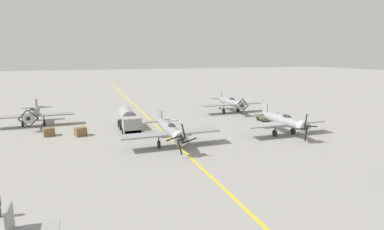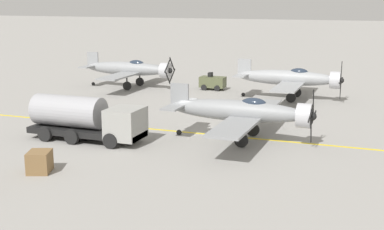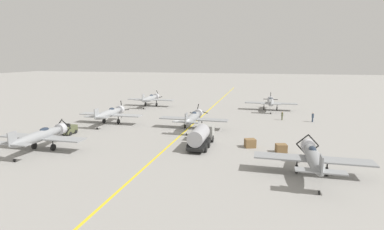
{
  "view_description": "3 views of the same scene",
  "coord_description": "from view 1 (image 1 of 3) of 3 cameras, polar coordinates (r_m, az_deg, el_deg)",
  "views": [
    {
      "loc": [
        10.35,
        36.9,
        10.84
      ],
      "look_at": [
        -1.59,
        4.09,
        3.84
      ],
      "focal_mm": 28.0,
      "sensor_mm": 36.0,
      "label": 1
    },
    {
      "loc": [
        34.42,
        12.2,
        9.4
      ],
      "look_at": [
        2.12,
        0.07,
        1.79
      ],
      "focal_mm": 50.0,
      "sensor_mm": 36.0,
      "label": 2
    },
    {
      "loc": [
        12.85,
        -46.07,
        12.13
      ],
      "look_at": [
        0.86,
        2.6,
        2.59
      ],
      "focal_mm": 28.0,
      "sensor_mm": 36.0,
      "label": 3
    }
  ],
  "objects": [
    {
      "name": "airplane_mid_center",
      "position": [
        36.09,
        -4.2,
        -2.85
      ],
      "size": [
        12.0,
        9.98,
        3.76
      ],
      "rotation": [
        0.0,
        0.0,
        0.09
      ],
      "color": "gray",
      "rests_on": "ground"
    },
    {
      "name": "taxiway_stripe",
      "position": [
        39.82,
        -4.18,
        -4.48
      ],
      "size": [
        0.3,
        160.0,
        0.01
      ],
      "primitive_type": "cube",
      "color": "yellow",
      "rests_on": "ground"
    },
    {
      "name": "tow_tractor",
      "position": [
        51.51,
        13.51,
        -0.22
      ],
      "size": [
        1.57,
        2.6,
        1.79
      ],
      "color": "#515638",
      "rests_on": "ground"
    },
    {
      "name": "airplane_near_right",
      "position": [
        52.47,
        -28.03,
        0.31
      ],
      "size": [
        12.0,
        9.98,
        3.65
      ],
      "rotation": [
        0.0,
        0.0,
        -0.1
      ],
      "color": "gray",
      "rests_on": "ground"
    },
    {
      "name": "supply_crate_by_tanker",
      "position": [
        45.26,
        -25.6,
        -2.91
      ],
      "size": [
        1.6,
        1.43,
        1.13
      ],
      "primitive_type": "cube",
      "rotation": [
        0.0,
        0.0,
        0.25
      ],
      "color": "brown",
      "rests_on": "ground"
    },
    {
      "name": "ground_plane",
      "position": [
        39.82,
        -4.18,
        -4.48
      ],
      "size": [
        400.0,
        400.0,
        0.0
      ],
      "primitive_type": "plane",
      "color": "gray"
    },
    {
      "name": "airplane_mid_left",
      "position": [
        42.95,
        16.95,
        -1.02
      ],
      "size": [
        12.0,
        9.98,
        3.8
      ],
      "rotation": [
        0.0,
        0.0,
        0.11
      ],
      "color": "#949699",
      "rests_on": "ground"
    },
    {
      "name": "supply_crate_mid_lane",
      "position": [
        43.61,
        -20.46,
        -2.98
      ],
      "size": [
        1.74,
        1.6,
        1.18
      ],
      "primitive_type": "cube",
      "rotation": [
        0.0,
        0.0,
        0.36
      ],
      "color": "brown",
      "rests_on": "ground"
    },
    {
      "name": "fuel_tanker",
      "position": [
        44.87,
        -11.95,
        -0.91
      ],
      "size": [
        2.68,
        8.0,
        2.98
      ],
      "color": "black",
      "rests_on": "ground"
    },
    {
      "name": "airplane_near_left",
      "position": [
        57.56,
        7.28,
        2.43
      ],
      "size": [
        12.0,
        9.98,
        3.65
      ],
      "rotation": [
        0.0,
        0.0,
        0.13
      ],
      "color": "gray",
      "rests_on": "ground"
    }
  ]
}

